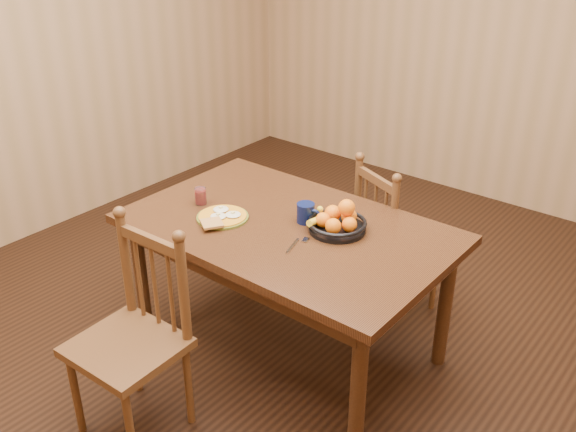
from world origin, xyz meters
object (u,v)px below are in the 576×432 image
Objects in this scene: breakfast_plate at (222,217)px; coffee_mug at (306,213)px; dining_table at (288,240)px; chair_far at (392,238)px; fruit_bowl at (337,222)px; chair_near at (133,338)px.

coffee_mug reaches higher than breakfast_plate.
chair_far is (0.21, 0.70, -0.22)m from dining_table.
fruit_bowl is at bearing 114.25° from chair_far.
dining_table is 1.75× the size of chair_far.
fruit_bowl reaches higher than coffee_mug.
fruit_bowl is (0.01, -0.59, 0.35)m from chair_far.
breakfast_plate is 2.31× the size of coffee_mug.
dining_table is 12.01× the size of coffee_mug.
breakfast_plate is at bearing 82.18° from chair_far.
fruit_bowl reaches higher than breakfast_plate.
dining_table is 5.21× the size of breakfast_plate.
coffee_mug is at bearing 73.96° from chair_near.
chair_far is 0.73m from coffee_mug.
dining_table is 0.35m from breakfast_plate.
breakfast_plate is at bearing -153.30° from fruit_bowl.
dining_table is at bearing 75.92° from chair_near.
chair_near reaches higher than dining_table.
coffee_mug is (0.35, 0.24, 0.04)m from breakfast_plate.
chair_near is 7.37× the size of coffee_mug.
chair_far is at bearing 75.76° from coffee_mug.
breakfast_plate is 0.43m from coffee_mug.
chair_near is (-0.18, -0.86, -0.19)m from dining_table.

